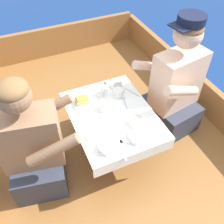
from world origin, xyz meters
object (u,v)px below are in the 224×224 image
Objects in this scene: person_port at (34,147)px; coffee_cup_starboard at (118,93)px; sandwich at (82,100)px; coffee_cup_port at (105,106)px; coffee_cup_center at (100,92)px; person_starboard at (175,88)px; tin_can at (118,83)px.

person_port reaches higher than coffee_cup_starboard.
sandwich is 0.19m from coffee_cup_port.
sandwich is 1.10× the size of coffee_cup_center.
coffee_cup_center is at bearing 9.20° from sandwich.
person_starboard reaches higher than person_port.
person_starboard reaches higher than coffee_cup_starboard.
coffee_cup_center is at bearing -162.89° from tin_can.
person_starboard reaches higher than coffee_cup_center.
person_starboard is 11.25× the size of coffee_cup_center.
sandwich is 0.29m from coffee_cup_starboard.
person_port is at bearing -4.77° from person_starboard.
person_port is at bearing -157.86° from tin_can.
tin_can is (0.78, 0.32, 0.07)m from person_port.
coffee_cup_center reaches higher than coffee_cup_port.
sandwich is 0.96× the size of coffee_cup_starboard.
sandwich is 1.53× the size of tin_can.
person_starboard is 9.82× the size of coffee_cup_port.
person_starboard is at bearing -10.31° from sandwich.
person_port is 8.90× the size of coffee_cup_port.
tin_can is (0.18, 0.06, -0.01)m from coffee_cup_center.
coffee_cup_center is (0.03, 0.16, 0.00)m from coffee_cup_port.
sandwich is (-0.76, 0.14, 0.03)m from person_starboard.
person_starboard reaches higher than tin_can.
coffee_cup_starboard is (0.15, 0.10, 0.00)m from coffee_cup_port.
sandwich is at bearing -166.59° from tin_can.
coffee_cup_center is (-0.12, 0.06, 0.00)m from coffee_cup_starboard.
person_port is at bearing -164.33° from coffee_cup_starboard.
person_port is 14.13× the size of tin_can.
coffee_cup_port is 1.59× the size of tin_can.
sandwich is 0.35m from tin_can.
coffee_cup_center reaches higher than coffee_cup_starboard.
sandwich is at bearing -170.80° from coffee_cup_center.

